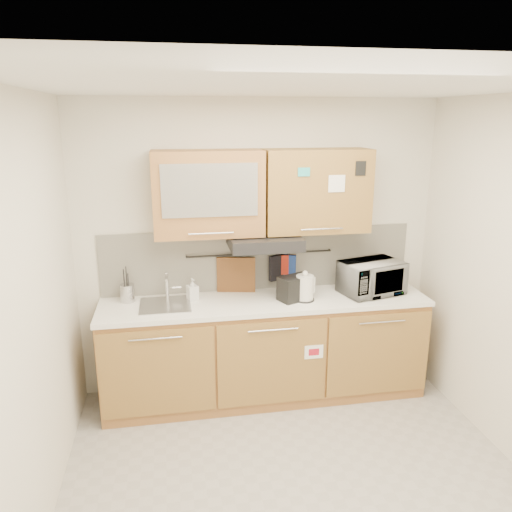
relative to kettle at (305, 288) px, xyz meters
name	(u,v)px	position (x,y,z in m)	size (l,w,h in m)	color
floor	(298,486)	(-0.33, -1.12, -1.03)	(3.20, 3.20, 0.00)	#9E9993
ceiling	(309,86)	(-0.33, -1.12, 1.57)	(3.20, 3.20, 0.00)	white
wall_back	(259,248)	(-0.33, 0.38, 0.27)	(3.20, 3.20, 0.00)	silver
wall_left	(27,327)	(-1.93, -1.12, 0.27)	(3.00, 3.00, 0.00)	silver
base_cabinet	(265,354)	(-0.33, 0.07, -0.62)	(2.80, 0.64, 0.88)	#A86B3B
countertop	(266,302)	(-0.33, 0.07, -0.13)	(2.82, 0.62, 0.04)	white
backsplash	(259,259)	(-0.33, 0.37, 0.17)	(2.80, 0.02, 0.56)	silver
upper_cabinets	(262,192)	(-0.33, 0.20, 0.81)	(1.82, 0.37, 0.70)	#A86B3B
range_hood	(264,242)	(-0.33, 0.13, 0.39)	(0.60, 0.46, 0.10)	black
sink	(165,305)	(-1.18, 0.09, -0.10)	(0.42, 0.40, 0.26)	silver
utensil_rail	(260,254)	(-0.33, 0.33, 0.23)	(0.02, 0.02, 1.30)	black
utensil_crock	(127,293)	(-1.49, 0.23, -0.03)	(0.14, 0.14, 0.31)	#AFAEB3
kettle	(305,288)	(0.00, 0.00, 0.00)	(0.20, 0.20, 0.27)	silver
toaster	(295,288)	(-0.08, 0.03, 0.00)	(0.32, 0.26, 0.21)	black
microwave	(371,278)	(0.63, 0.07, 0.04)	(0.53, 0.36, 0.29)	#999999
soap_bottle	(192,289)	(-0.94, 0.18, -0.01)	(0.09, 0.09, 0.19)	#999999
cutting_board	(236,280)	(-0.55, 0.31, 0.00)	(0.34, 0.03, 0.42)	brown
oven_mitt	(289,265)	(-0.06, 0.31, 0.12)	(0.12, 0.03, 0.20)	navy
dark_pouch	(277,268)	(-0.18, 0.31, 0.10)	(0.15, 0.04, 0.23)	black
pot_holder	(288,265)	(-0.08, 0.31, 0.12)	(0.15, 0.02, 0.18)	#B02717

